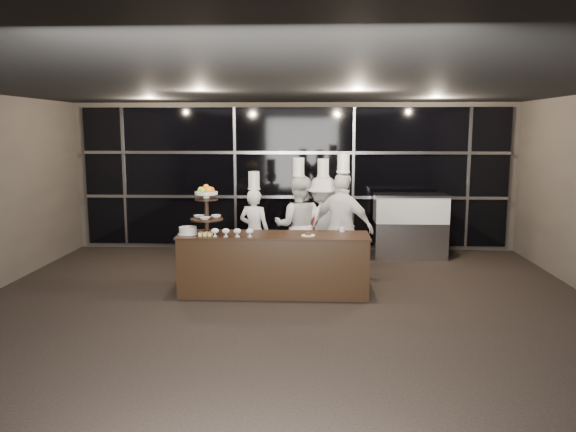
{
  "coord_description": "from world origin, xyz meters",
  "views": [
    {
      "loc": [
        0.39,
        -6.45,
        2.47
      ],
      "look_at": [
        0.01,
        2.04,
        1.15
      ],
      "focal_mm": 35.0,
      "sensor_mm": 36.0,
      "label": 1
    }
  ],
  "objects_px": {
    "chef_c": "(323,226)",
    "buffet_counter": "(274,264)",
    "display_stand": "(206,206)",
    "layer_cake": "(188,231)",
    "chef_a": "(254,230)",
    "display_case": "(410,223)",
    "chef_b": "(298,225)",
    "chef_d": "(342,227)"
  },
  "relations": [
    {
      "from": "display_stand",
      "to": "buffet_counter",
      "type": "bearing_deg",
      "value": 0.01
    },
    {
      "from": "buffet_counter",
      "to": "chef_c",
      "type": "height_order",
      "value": "chef_c"
    },
    {
      "from": "display_case",
      "to": "chef_b",
      "type": "xyz_separation_m",
      "value": [
        -2.12,
        -1.42,
        0.18
      ]
    },
    {
      "from": "display_stand",
      "to": "layer_cake",
      "type": "relative_size",
      "value": 2.48
    },
    {
      "from": "buffet_counter",
      "to": "chef_b",
      "type": "bearing_deg",
      "value": 73.47
    },
    {
      "from": "layer_cake",
      "to": "display_case",
      "type": "height_order",
      "value": "display_case"
    },
    {
      "from": "chef_c",
      "to": "chef_b",
      "type": "bearing_deg",
      "value": -173.0
    },
    {
      "from": "buffet_counter",
      "to": "chef_a",
      "type": "height_order",
      "value": "chef_a"
    },
    {
      "from": "chef_d",
      "to": "display_stand",
      "type": "bearing_deg",
      "value": -160.92
    },
    {
      "from": "buffet_counter",
      "to": "display_case",
      "type": "distance_m",
      "value": 3.56
    },
    {
      "from": "layer_cake",
      "to": "display_case",
      "type": "xyz_separation_m",
      "value": [
        3.74,
        2.61,
        -0.29
      ]
    },
    {
      "from": "layer_cake",
      "to": "chef_c",
      "type": "distance_m",
      "value": 2.38
    },
    {
      "from": "display_case",
      "to": "buffet_counter",
      "type": "bearing_deg",
      "value": -133.82
    },
    {
      "from": "chef_b",
      "to": "display_stand",
      "type": "bearing_deg",
      "value": -139.6
    },
    {
      "from": "chef_a",
      "to": "layer_cake",
      "type": "bearing_deg",
      "value": -124.53
    },
    {
      "from": "chef_b",
      "to": "chef_d",
      "type": "relative_size",
      "value": 0.96
    },
    {
      "from": "display_case",
      "to": "chef_c",
      "type": "xyz_separation_m",
      "value": [
        -1.71,
        -1.37,
        0.17
      ]
    },
    {
      "from": "display_case",
      "to": "chef_d",
      "type": "xyz_separation_m",
      "value": [
        -1.4,
        -1.85,
        0.22
      ]
    },
    {
      "from": "chef_b",
      "to": "chef_d",
      "type": "bearing_deg",
      "value": -30.64
    },
    {
      "from": "buffet_counter",
      "to": "display_case",
      "type": "height_order",
      "value": "display_case"
    },
    {
      "from": "buffet_counter",
      "to": "chef_a",
      "type": "relative_size",
      "value": 1.61
    },
    {
      "from": "display_stand",
      "to": "layer_cake",
      "type": "xyz_separation_m",
      "value": [
        -0.28,
        -0.05,
        -0.37
      ]
    },
    {
      "from": "chef_a",
      "to": "chef_d",
      "type": "distance_m",
      "value": 1.56
    },
    {
      "from": "display_stand",
      "to": "chef_a",
      "type": "bearing_deg",
      "value": 64.11
    },
    {
      "from": "chef_b",
      "to": "chef_c",
      "type": "xyz_separation_m",
      "value": [
        0.41,
        0.05,
        -0.01
      ]
    },
    {
      "from": "chef_a",
      "to": "chef_c",
      "type": "relative_size",
      "value": 0.89
    },
    {
      "from": "display_stand",
      "to": "chef_c",
      "type": "distance_m",
      "value": 2.17
    },
    {
      "from": "chef_a",
      "to": "chef_b",
      "type": "relative_size",
      "value": 0.88
    },
    {
      "from": "chef_b",
      "to": "chef_c",
      "type": "height_order",
      "value": "chef_b"
    },
    {
      "from": "chef_c",
      "to": "display_case",
      "type": "bearing_deg",
      "value": 38.74
    },
    {
      "from": "chef_a",
      "to": "chef_b",
      "type": "xyz_separation_m",
      "value": [
        0.75,
        -0.07,
        0.09
      ]
    },
    {
      "from": "chef_c",
      "to": "buffet_counter",
      "type": "bearing_deg",
      "value": -122.16
    },
    {
      "from": "chef_d",
      "to": "layer_cake",
      "type": "bearing_deg",
      "value": -161.95
    },
    {
      "from": "layer_cake",
      "to": "chef_d",
      "type": "bearing_deg",
      "value": 18.05
    },
    {
      "from": "chef_b",
      "to": "display_case",
      "type": "bearing_deg",
      "value": 33.87
    },
    {
      "from": "layer_cake",
      "to": "chef_c",
      "type": "xyz_separation_m",
      "value": [
        2.03,
        1.24,
        -0.12
      ]
    },
    {
      "from": "layer_cake",
      "to": "display_stand",
      "type": "bearing_deg",
      "value": 10.15
    },
    {
      "from": "layer_cake",
      "to": "chef_d",
      "type": "distance_m",
      "value": 2.46
    },
    {
      "from": "display_stand",
      "to": "chef_c",
      "type": "xyz_separation_m",
      "value": [
        1.75,
        1.19,
        -0.49
      ]
    },
    {
      "from": "display_stand",
      "to": "chef_a",
      "type": "relative_size",
      "value": 0.42
    },
    {
      "from": "display_case",
      "to": "chef_a",
      "type": "bearing_deg",
      "value": -154.72
    },
    {
      "from": "chef_b",
      "to": "chef_d",
      "type": "xyz_separation_m",
      "value": [
        0.72,
        -0.43,
        0.05
      ]
    }
  ]
}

